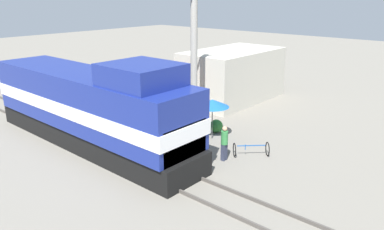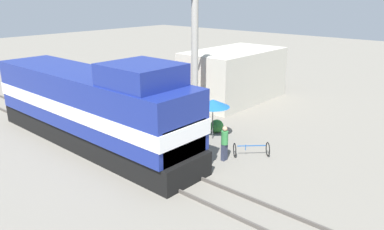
% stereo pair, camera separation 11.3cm
% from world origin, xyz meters
% --- Properties ---
extents(ground_plane, '(120.00, 120.00, 0.00)m').
position_xyz_m(ground_plane, '(0.00, 0.00, 0.00)').
color(ground_plane, slate).
extents(rail_near, '(0.08, 35.07, 0.15)m').
position_xyz_m(rail_near, '(-0.72, 0.00, 0.07)').
color(rail_near, '#4C4742').
rests_on(rail_near, ground_plane).
extents(rail_far, '(0.08, 35.07, 0.15)m').
position_xyz_m(rail_far, '(0.72, 0.00, 0.07)').
color(rail_far, '#4C4742').
rests_on(rail_far, ground_plane).
extents(locomotive, '(3.12, 14.45, 4.91)m').
position_xyz_m(locomotive, '(0.00, 3.52, 2.12)').
color(locomotive, black).
rests_on(locomotive, ground_plane).
extents(utility_pole, '(1.80, 0.42, 8.56)m').
position_xyz_m(utility_pole, '(6.24, 1.95, 4.34)').
color(utility_pole, '#9E998E').
rests_on(utility_pole, ground_plane).
extents(vendor_umbrella, '(1.85, 1.85, 2.29)m').
position_xyz_m(vendor_umbrella, '(4.91, -0.55, 2.08)').
color(vendor_umbrella, '#4C4C4C').
rests_on(vendor_umbrella, ground_plane).
extents(billboard_sign, '(1.64, 0.12, 2.94)m').
position_xyz_m(billboard_sign, '(7.40, 4.86, 2.17)').
color(billboard_sign, '#595959').
rests_on(billboard_sign, ground_plane).
extents(shrub_cluster, '(0.78, 0.78, 0.78)m').
position_xyz_m(shrub_cluster, '(5.86, -0.12, 0.39)').
color(shrub_cluster, '#2D722D').
rests_on(shrub_cluster, ground_plane).
extents(person_bystander, '(0.34, 0.34, 1.76)m').
position_xyz_m(person_bystander, '(3.04, -2.77, 0.96)').
color(person_bystander, '#2D3347').
rests_on(person_bystander, ground_plane).
extents(bicycle, '(1.73, 1.73, 0.71)m').
position_xyz_m(bicycle, '(4.32, -3.50, 0.37)').
color(bicycle, black).
rests_on(bicycle, ground_plane).
extents(building_block_distant, '(8.10, 4.49, 3.79)m').
position_xyz_m(building_block_distant, '(12.40, 3.42, 1.90)').
color(building_block_distant, '#B7B2A3').
rests_on(building_block_distant, ground_plane).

